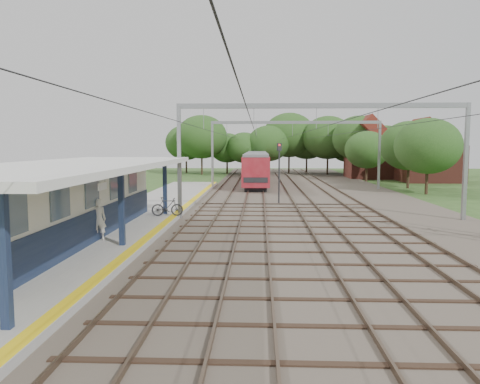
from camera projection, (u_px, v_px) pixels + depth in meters
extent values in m
plane|color=#2D4C1E|center=(264.00, 303.00, 13.46)|extent=(160.00, 160.00, 0.00)
cube|color=#473D33|center=(304.00, 194.00, 43.11)|extent=(18.00, 90.00, 0.10)
cube|color=gray|center=(135.00, 219.00, 27.67)|extent=(5.00, 52.00, 0.35)
cube|color=yellow|center=(173.00, 216.00, 27.56)|extent=(0.45, 52.00, 0.01)
cube|color=beige|center=(61.00, 202.00, 20.58)|extent=(3.20, 18.00, 3.40)
cube|color=#121E39|center=(98.00, 224.00, 20.61)|extent=(0.06, 18.00, 1.40)
cube|color=slate|center=(97.00, 190.00, 20.46)|extent=(0.05, 16.00, 1.30)
cube|color=#121E39|center=(4.00, 260.00, 10.52)|extent=(0.22, 0.22, 3.20)
cube|color=#121E39|center=(122.00, 207.00, 19.47)|extent=(0.22, 0.22, 3.20)
cube|color=#121E39|center=(165.00, 188.00, 28.42)|extent=(0.22, 0.22, 3.20)
cube|color=silver|center=(75.00, 166.00, 19.38)|extent=(6.40, 20.00, 0.24)
cube|color=white|center=(102.00, 186.00, 17.38)|extent=(0.06, 0.85, 0.26)
cube|color=brown|center=(216.00, 192.00, 43.44)|extent=(0.07, 88.00, 0.15)
cube|color=brown|center=(231.00, 192.00, 43.38)|extent=(0.07, 88.00, 0.15)
cube|color=brown|center=(248.00, 192.00, 43.32)|extent=(0.07, 88.00, 0.15)
cube|color=brown|center=(263.00, 192.00, 43.26)|extent=(0.07, 88.00, 0.15)
cube|color=brown|center=(288.00, 193.00, 43.16)|extent=(0.07, 88.00, 0.15)
cube|color=brown|center=(303.00, 193.00, 43.10)|extent=(0.07, 88.00, 0.15)
cube|color=brown|center=(327.00, 193.00, 43.02)|extent=(0.07, 88.00, 0.15)
cube|color=brown|center=(343.00, 193.00, 42.96)|extent=(0.07, 88.00, 0.15)
cube|color=gray|center=(179.00, 162.00, 28.23)|extent=(0.22, 0.22, 7.00)
cube|color=gray|center=(466.00, 163.00, 27.53)|extent=(0.22, 0.22, 7.00)
cube|color=gray|center=(322.00, 106.00, 27.55)|extent=(17.00, 0.20, 0.30)
cube|color=gray|center=(212.00, 155.00, 48.11)|extent=(0.22, 0.22, 7.00)
cube|color=gray|center=(379.00, 155.00, 47.41)|extent=(0.22, 0.22, 7.00)
cube|color=gray|center=(296.00, 122.00, 47.43)|extent=(17.00, 0.20, 0.30)
cylinder|color=black|center=(223.00, 135.00, 42.88)|extent=(0.02, 88.00, 0.02)
cylinder|color=black|center=(256.00, 135.00, 42.76)|extent=(0.02, 88.00, 0.02)
cylinder|color=black|center=(296.00, 135.00, 42.61)|extent=(0.02, 88.00, 0.02)
cylinder|color=black|center=(336.00, 135.00, 42.46)|extent=(0.02, 88.00, 0.02)
cylinder|color=#382619|center=(198.00, 165.00, 74.37)|extent=(0.28, 0.28, 2.88)
ellipsoid|color=#1C4017|center=(197.00, 143.00, 74.02)|extent=(6.72, 6.72, 5.76)
cylinder|color=#382619|center=(236.00, 165.00, 76.13)|extent=(0.28, 0.28, 2.52)
ellipsoid|color=#1C4017|center=(236.00, 147.00, 75.83)|extent=(5.88, 5.88, 5.04)
cylinder|color=#382619|center=(273.00, 164.00, 72.87)|extent=(0.28, 0.28, 3.24)
ellipsoid|color=#1C4017|center=(273.00, 139.00, 72.47)|extent=(7.56, 7.56, 6.48)
cylinder|color=#382619|center=(310.00, 165.00, 74.63)|extent=(0.28, 0.28, 2.70)
ellipsoid|color=#1C4017|center=(311.00, 145.00, 74.31)|extent=(6.30, 6.30, 5.40)
cylinder|color=#382619|center=(395.00, 176.00, 50.52)|extent=(0.28, 0.28, 2.52)
ellipsoid|color=#1C4017|center=(396.00, 147.00, 50.21)|extent=(5.88, 5.88, 5.04)
cylinder|color=#382619|center=(366.00, 167.00, 66.38)|extent=(0.28, 0.28, 2.88)
ellipsoid|color=#1C4017|center=(367.00, 142.00, 66.03)|extent=(6.72, 6.72, 5.76)
cube|color=brown|center=(429.00, 164.00, 58.10)|extent=(7.00, 6.00, 4.50)
cube|color=maroon|center=(430.00, 138.00, 57.79)|extent=(4.99, 6.12, 4.99)
cube|color=brown|center=(377.00, 160.00, 64.25)|extent=(8.00, 6.00, 5.00)
cube|color=maroon|center=(378.00, 135.00, 63.91)|extent=(5.52, 6.12, 5.52)
imported|color=silver|center=(98.00, 220.00, 20.48)|extent=(0.80, 0.69, 1.85)
imported|color=black|center=(167.00, 207.00, 27.65)|extent=(1.90, 0.71, 1.12)
cube|color=black|center=(256.00, 183.00, 51.90)|extent=(2.14, 15.25, 0.44)
cube|color=maroon|center=(256.00, 168.00, 51.74)|extent=(2.67, 16.57, 2.86)
cube|color=black|center=(256.00, 166.00, 51.71)|extent=(2.71, 15.25, 0.83)
cube|color=slate|center=(256.00, 154.00, 51.58)|extent=(2.46, 16.57, 0.28)
cube|color=black|center=(257.00, 174.00, 68.97)|extent=(2.14, 15.25, 0.44)
cube|color=maroon|center=(257.00, 163.00, 68.81)|extent=(2.67, 16.57, 2.86)
cube|color=black|center=(257.00, 161.00, 68.78)|extent=(2.71, 15.25, 0.83)
cube|color=slate|center=(257.00, 152.00, 68.65)|extent=(2.46, 16.57, 0.28)
cylinder|color=black|center=(279.00, 176.00, 35.75)|extent=(0.16, 0.16, 4.30)
cube|color=black|center=(279.00, 147.00, 35.53)|extent=(0.37, 0.31, 0.59)
sphere|color=red|center=(279.00, 145.00, 35.42)|extent=(0.15, 0.15, 0.15)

